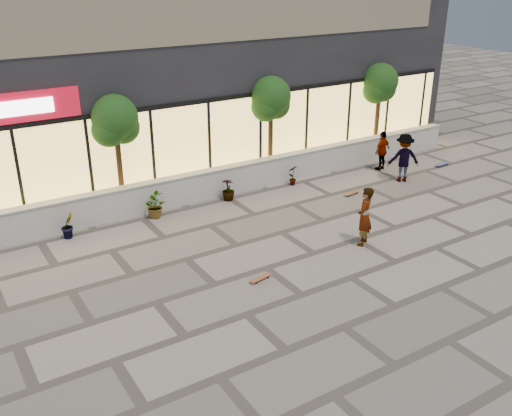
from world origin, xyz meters
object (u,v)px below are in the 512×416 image
skater_right_far (404,158)px  skater_center (364,216)px  tree_midwest (115,123)px  tree_mideast (271,101)px  skater_right_near (382,151)px  skateboard_center (261,278)px  skateboard_right_near (352,193)px  tree_east (380,85)px  skateboard_right_far (442,164)px

skater_right_far → skater_center: bearing=61.6°
tree_midwest → tree_mideast: 6.00m
skater_center → skater_right_near: size_ratio=1.13×
tree_midwest → skateboard_center: bearing=-78.1°
skater_right_near → skateboard_right_near: bearing=14.2°
tree_midwest → tree_east: size_ratio=1.00×
tree_midwest → skateboard_right_near: 8.60m
skater_right_far → skateboard_right_far: bearing=-144.4°
tree_midwest → skater_right_near: size_ratio=2.46×
skater_right_far → skateboard_center: size_ratio=2.60×
skateboard_right_near → skateboard_center: bearing=-160.9°
skater_right_far → skateboard_center: (-8.62, -3.40, -0.86)m
tree_east → skater_center: 9.27m
skater_center → skateboard_center: skater_center is taller
tree_mideast → skater_right_far: size_ratio=2.11×
tree_midwest → skateboard_right_near: (7.44, -3.20, -2.91)m
tree_mideast → skateboard_center: size_ratio=5.48×
tree_midwest → skater_center: (5.09, -6.37, -2.09)m
skateboard_right_near → skateboard_right_far: (5.28, 0.44, 0.01)m
skater_right_near → skateboard_right_near: size_ratio=2.17×
tree_midwest → tree_east: same height
skater_right_far → skateboard_right_far: 2.87m
skater_right_far → skateboard_right_far: (2.71, 0.36, -0.85)m
tree_midwest → tree_mideast: bearing=0.0°
tree_east → skateboard_center: size_ratio=5.48×
skater_right_near → skater_center: bearing=28.5°
skater_right_far → skateboard_right_near: size_ratio=2.53×
tree_east → skateboard_right_far: tree_east is taller
tree_east → skater_right_far: tree_east is taller
tree_mideast → tree_midwest: bearing=180.0°
tree_mideast → skater_right_near: 5.08m
skater_right_near → skater_right_far: skater_right_far is taller
tree_midwest → tree_mideast: size_ratio=1.00×
skateboard_center → skateboard_right_far: 11.94m
skater_right_far → skateboard_right_near: skater_right_far is taller
tree_east → skater_right_near: bearing=-126.0°
skater_right_near → skater_right_far: size_ratio=0.86×
tree_mideast → skater_right_near: size_ratio=2.46×
skateboard_right_near → skater_center: bearing=-136.1°
skateboard_center → skateboard_right_near: bearing=17.8°
tree_mideast → tree_east: size_ratio=1.00×
skater_center → skateboard_right_far: 8.47m
tree_east → skater_center: bearing=-135.2°
tree_midwest → skateboard_right_far: 13.33m
skater_right_far → skater_right_near: bearing=-71.7°
tree_east → tree_midwest: bearing=180.0°
skater_center → skater_right_near: bearing=-171.3°
skateboard_right_far → skateboard_right_near: bearing=-178.3°
tree_east → tree_mideast: bearing=180.0°
skater_center → skateboard_center: 3.81m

